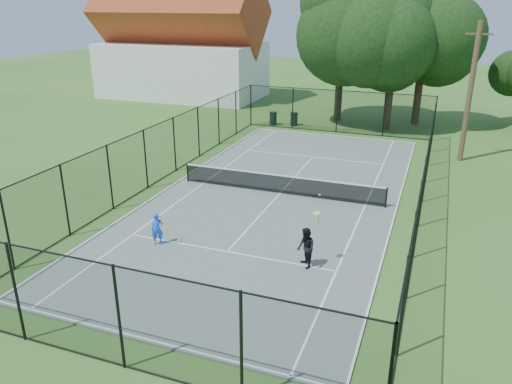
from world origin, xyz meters
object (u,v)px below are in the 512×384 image
(player_black, at_px, (306,248))
(trash_bin_right, at_px, (294,119))
(player_blue, at_px, (157,229))
(trash_bin_left, at_px, (273,118))
(utility_pole, at_px, (470,93))
(tennis_net, at_px, (280,183))

(player_black, bearing_deg, trash_bin_right, 107.44)
(trash_bin_right, xyz_separation_m, player_blue, (0.68, -20.70, 0.19))
(trash_bin_left, relative_size, utility_pole, 0.12)
(tennis_net, distance_m, trash_bin_left, 14.48)
(tennis_net, bearing_deg, trash_bin_right, 103.72)
(player_blue, height_order, player_black, player_black)
(player_blue, distance_m, player_black, 5.75)
(trash_bin_right, height_order, player_blue, player_blue)
(tennis_net, xyz_separation_m, utility_pole, (8.22, 9.00, 3.39))
(player_black, bearing_deg, trash_bin_left, 111.60)
(tennis_net, bearing_deg, trash_bin_left, 109.95)
(player_blue, bearing_deg, utility_pole, 55.18)
(trash_bin_left, distance_m, player_black, 21.60)
(trash_bin_left, height_order, player_blue, player_blue)
(player_blue, bearing_deg, trash_bin_left, 96.20)
(utility_pole, height_order, player_blue, utility_pole)
(trash_bin_left, distance_m, trash_bin_right, 1.57)
(trash_bin_right, height_order, player_black, player_black)
(tennis_net, height_order, trash_bin_left, tennis_net)
(player_blue, bearing_deg, tennis_net, 67.95)
(trash_bin_left, relative_size, player_black, 0.38)
(trash_bin_left, bearing_deg, trash_bin_right, 13.12)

